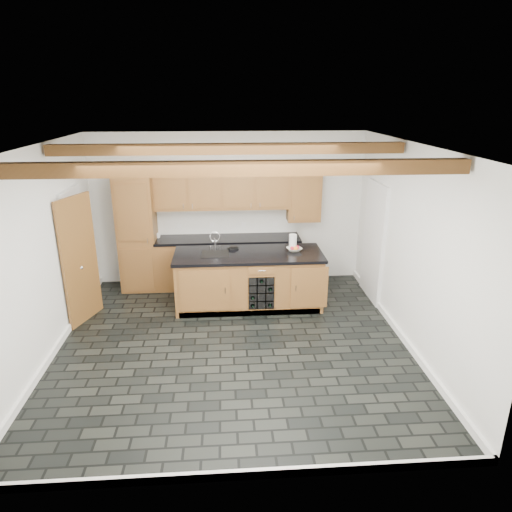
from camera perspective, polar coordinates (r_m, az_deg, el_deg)
The scene contains 10 objects.
ground at distance 6.73m, azimuth -2.87°, elevation -10.87°, with size 5.00×5.00×0.00m, color black.
room_shell at distance 6.61m, azimuth -3.94°, elevation 2.99°, with size 5.01×5.00×5.00m.
back_cabinetry at distance 8.41m, azimuth -5.91°, elevation 2.64°, with size 3.65×0.62×2.20m.
island at distance 7.69m, azimuth -0.87°, elevation -2.97°, with size 2.48×0.96×0.93m.
faucet at distance 7.55m, azimuth -5.13°, elevation 0.58°, with size 0.45×0.40×0.34m.
kitchen_scale at distance 7.74m, azimuth -2.89°, elevation 1.04°, with size 0.19×0.15×0.05m.
fruit_bowl at distance 7.66m, azimuth 4.81°, elevation 0.83°, with size 0.24×0.24×0.06m, color beige.
fruit_cluster at distance 7.65m, azimuth 4.82°, elevation 1.06°, with size 0.16×0.17×0.07m.
paper_towel at distance 7.65m, azimuth 4.62°, elevation 1.68°, with size 0.13×0.13×0.28m, color white.
mug at distance 8.54m, azimuth -12.12°, elevation 2.51°, with size 0.09×0.09×0.09m, color white.
Camera 1 is at (-0.08, -5.82, 3.39)m, focal length 32.00 mm.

